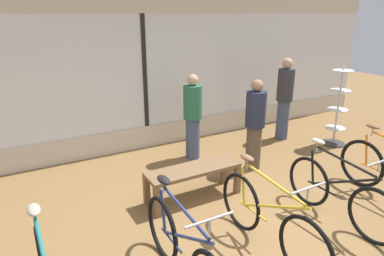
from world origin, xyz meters
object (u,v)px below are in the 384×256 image
accessory_rack (337,113)px  customer_near_rack (255,123)px  display_bench (193,174)px  customer_mid_floor (284,97)px  bicycle_left (183,252)px  bicycle_right (338,194)px  bicycle_center (269,220)px  customer_by_window (193,116)px

accessory_rack → customer_near_rack: bearing=-177.9°
accessory_rack → display_bench: bearing=-172.4°
accessory_rack → customer_mid_floor: bearing=132.5°
display_bench → bicycle_left: bearing=-122.9°
bicycle_left → bicycle_right: 2.27m
bicycle_right → customer_mid_floor: customer_mid_floor is taller
bicycle_right → customer_near_rack: customer_near_rack is taller
bicycle_center → accessory_rack: size_ratio=1.10×
bicycle_right → customer_mid_floor: (1.58, 2.68, 0.52)m
bicycle_left → bicycle_center: bicycle_center is taller
bicycle_left → customer_mid_floor: customer_mid_floor is taller
display_bench → bicycle_center: bearing=-83.5°
bicycle_center → customer_by_window: bearing=78.3°
customer_near_rack → customer_mid_floor: size_ratio=0.91×
display_bench → customer_near_rack: customer_near_rack is taller
bicycle_center → customer_near_rack: 2.27m
customer_near_rack → customer_by_window: customer_by_window is taller
bicycle_center → display_bench: (-0.16, 1.43, -0.00)m
display_bench → customer_mid_floor: size_ratio=0.81×
bicycle_left → bicycle_center: bearing=-0.1°
bicycle_left → customer_by_window: customer_by_window is taller
customer_near_rack → bicycle_left: bearing=-142.1°
customer_by_window → customer_mid_floor: (2.19, -0.05, 0.09)m
bicycle_center → bicycle_right: bearing=1.0°
customer_mid_floor → accessory_rack: bearing=-47.5°
bicycle_center → customer_mid_floor: customer_mid_floor is taller
bicycle_left → customer_near_rack: (2.36, 1.83, 0.43)m
bicycle_center → display_bench: bicycle_center is taller
customer_near_rack → bicycle_center: bearing=-124.7°
bicycle_right → display_bench: bicycle_right is taller
bicycle_center → bicycle_right: 1.18m
bicycle_center → bicycle_left: bearing=179.9°
bicycle_left → bicycle_right: size_ratio=1.02×
display_bench → customer_mid_floor: bearing=23.5°
bicycle_center → customer_near_rack: customer_near_rack is taller
bicycle_center → bicycle_right: (1.18, 0.02, -0.01)m
bicycle_right → accessory_rack: bearing=39.5°
bicycle_left → bicycle_center: 1.09m
bicycle_center → display_bench: size_ratio=1.28×
bicycle_left → accessory_rack: size_ratio=1.07×
customer_by_window → customer_near_rack: bearing=-52.3°
bicycle_center → customer_near_rack: (1.27, 1.83, 0.42)m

